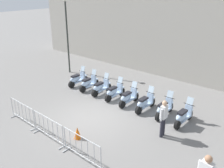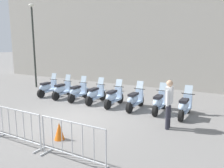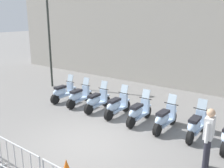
# 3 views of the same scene
# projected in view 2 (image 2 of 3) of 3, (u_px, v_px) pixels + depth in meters

# --- Properties ---
(ground_plane) EXTENTS (120.00, 120.00, 0.00)m
(ground_plane) POSITION_uv_depth(u_px,v_px,m) (72.00, 119.00, 8.75)
(ground_plane) COLOR slate
(motorcycle_0) EXTENTS (0.59, 1.72, 1.24)m
(motorcycle_0) POSITION_uv_depth(u_px,v_px,m) (48.00, 88.00, 12.67)
(motorcycle_0) COLOR black
(motorcycle_0) RESTS_ON ground
(motorcycle_1) EXTENTS (0.58, 1.73, 1.24)m
(motorcycle_1) POSITION_uv_depth(u_px,v_px,m) (62.00, 90.00, 12.13)
(motorcycle_1) COLOR black
(motorcycle_1) RESTS_ON ground
(motorcycle_2) EXTENTS (0.61, 1.72, 1.24)m
(motorcycle_2) POSITION_uv_depth(u_px,v_px,m) (78.00, 92.00, 11.60)
(motorcycle_2) COLOR black
(motorcycle_2) RESTS_ON ground
(motorcycle_3) EXTENTS (0.64, 1.72, 1.24)m
(motorcycle_3) POSITION_uv_depth(u_px,v_px,m) (95.00, 94.00, 11.07)
(motorcycle_3) COLOR black
(motorcycle_3) RESTS_ON ground
(motorcycle_4) EXTENTS (0.64, 1.72, 1.24)m
(motorcycle_4) POSITION_uv_depth(u_px,v_px,m) (113.00, 97.00, 10.48)
(motorcycle_4) COLOR black
(motorcycle_4) RESTS_ON ground
(motorcycle_5) EXTENTS (0.66, 1.72, 1.24)m
(motorcycle_5) POSITION_uv_depth(u_px,v_px,m) (135.00, 100.00, 9.96)
(motorcycle_5) COLOR black
(motorcycle_5) RESTS_ON ground
(motorcycle_6) EXTENTS (0.62, 1.72, 1.24)m
(motorcycle_6) POSITION_uv_depth(u_px,v_px,m) (159.00, 102.00, 9.52)
(motorcycle_6) COLOR black
(motorcycle_6) RESTS_ON ground
(motorcycle_7) EXTENTS (0.67, 1.72, 1.24)m
(motorcycle_7) POSITION_uv_depth(u_px,v_px,m) (185.00, 106.00, 8.90)
(motorcycle_7) COLOR black
(motorcycle_7) RESTS_ON ground
(barrier_segment_1) EXTENTS (1.99, 0.75, 1.07)m
(barrier_segment_1) POSITION_uv_depth(u_px,v_px,m) (16.00, 127.00, 6.53)
(barrier_segment_1) COLOR #B2B5B7
(barrier_segment_1) RESTS_ON ground
(barrier_segment_2) EXTENTS (1.99, 0.75, 1.07)m
(barrier_segment_2) POSITION_uv_depth(u_px,v_px,m) (72.00, 142.00, 5.51)
(barrier_segment_2) COLOR #B2B5B7
(barrier_segment_2) RESTS_ON ground
(street_lamp) EXTENTS (0.36, 0.36, 5.52)m
(street_lamp) POSITION_uv_depth(u_px,v_px,m) (33.00, 38.00, 14.71)
(street_lamp) COLOR #2D332D
(street_lamp) RESTS_ON ground
(officer_mid_plaza) EXTENTS (0.26, 0.55, 1.73)m
(officer_mid_plaza) POSITION_uv_depth(u_px,v_px,m) (169.00, 101.00, 7.63)
(officer_mid_plaza) COLOR #23232D
(officer_mid_plaza) RESTS_ON ground
(traffic_cone) EXTENTS (0.32, 0.32, 0.55)m
(traffic_cone) POSITION_uv_depth(u_px,v_px,m) (59.00, 131.00, 6.85)
(traffic_cone) COLOR orange
(traffic_cone) RESTS_ON ground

